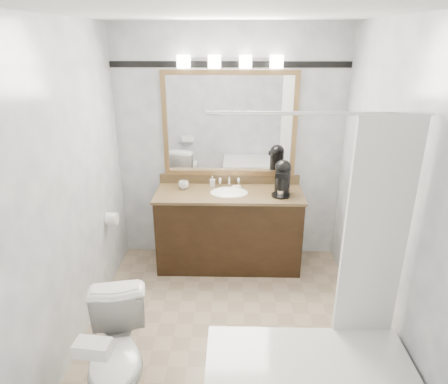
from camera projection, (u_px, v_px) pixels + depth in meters
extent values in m
cube|color=tan|center=(227.00, 325.00, 3.50)|extent=(2.40, 2.60, 0.01)
cube|color=white|center=(228.00, 12.00, 2.59)|extent=(2.40, 2.60, 0.01)
cube|color=white|center=(230.00, 148.00, 4.26)|extent=(2.40, 0.01, 2.50)
cube|color=white|center=(223.00, 296.00, 1.83)|extent=(2.40, 0.01, 2.50)
cube|color=white|center=(71.00, 191.00, 3.07)|extent=(0.01, 2.60, 2.50)
cube|color=white|center=(387.00, 194.00, 3.02)|extent=(0.01, 2.60, 2.50)
cube|color=black|center=(229.00, 230.00, 4.30)|extent=(1.50, 0.55, 0.82)
cube|color=olive|center=(229.00, 194.00, 4.14)|extent=(1.53, 0.58, 0.03)
cube|color=olive|center=(229.00, 179.00, 4.37)|extent=(1.53, 0.03, 0.10)
ellipsoid|color=white|center=(229.00, 195.00, 4.15)|extent=(0.44, 0.34, 0.14)
cube|color=olive|center=(230.00, 72.00, 3.95)|extent=(1.40, 0.04, 0.05)
cube|color=olive|center=(229.00, 173.00, 4.34)|extent=(1.40, 0.04, 0.05)
cube|color=olive|center=(165.00, 125.00, 4.16)|extent=(0.05, 0.04, 1.00)
cube|color=olive|center=(295.00, 125.00, 4.13)|extent=(0.05, 0.04, 1.00)
cube|color=white|center=(230.00, 125.00, 4.15)|extent=(1.30, 0.01, 1.00)
cube|color=silver|center=(230.00, 59.00, 3.90)|extent=(0.90, 0.05, 0.03)
cube|color=white|center=(184.00, 62.00, 3.87)|extent=(0.12, 0.12, 0.12)
cube|color=white|center=(214.00, 62.00, 3.86)|extent=(0.12, 0.12, 0.12)
cube|color=white|center=(245.00, 62.00, 3.86)|extent=(0.12, 0.12, 0.12)
cube|color=white|center=(276.00, 62.00, 3.85)|extent=(0.12, 0.12, 0.12)
cube|color=black|center=(230.00, 64.00, 3.94)|extent=(2.40, 0.01, 0.06)
cylinder|color=silver|center=(319.00, 114.00, 2.27)|extent=(1.30, 0.02, 0.02)
cube|color=white|center=(375.00, 236.00, 2.54)|extent=(0.40, 0.04, 1.55)
cylinder|color=white|center=(112.00, 219.00, 3.89)|extent=(0.11, 0.12, 0.12)
imported|color=white|center=(118.00, 356.00, 2.68)|extent=(0.53, 0.77, 0.72)
cube|color=white|center=(93.00, 348.00, 2.20)|extent=(0.21, 0.13, 0.08)
cylinder|color=black|center=(281.00, 195.00, 4.03)|extent=(0.19, 0.19, 0.02)
cylinder|color=black|center=(282.00, 181.00, 4.04)|extent=(0.16, 0.16, 0.27)
sphere|color=black|center=(283.00, 168.00, 3.99)|extent=(0.16, 0.16, 0.16)
cube|color=black|center=(281.00, 175.00, 3.93)|extent=(0.13, 0.13, 0.05)
cylinder|color=silver|center=(280.00, 193.00, 4.00)|extent=(0.06, 0.06, 0.06)
imported|color=white|center=(184.00, 185.00, 4.22)|extent=(0.14, 0.14, 0.08)
imported|color=white|center=(212.00, 181.00, 4.28)|extent=(0.05, 0.05, 0.11)
cube|color=beige|center=(237.00, 187.00, 4.24)|extent=(0.10, 0.08, 0.03)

